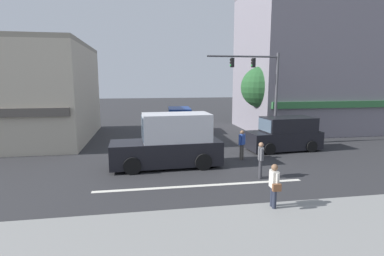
# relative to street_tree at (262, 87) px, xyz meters

# --- Properties ---
(ground_plane) EXTENTS (120.00, 120.00, 0.00)m
(ground_plane) POSITION_rel_street_tree_xyz_m (-7.10, -7.46, -3.86)
(ground_plane) COLOR #2B2B2D
(lane_marking_stripe) EXTENTS (9.00, 0.24, 0.01)m
(lane_marking_stripe) POSITION_rel_street_tree_xyz_m (-7.10, -10.96, -3.85)
(lane_marking_stripe) COLOR silver
(lane_marking_stripe) RESTS_ON ground
(sidewalk_curb) EXTENTS (40.00, 5.00, 0.16)m
(sidewalk_curb) POSITION_rel_street_tree_xyz_m (-7.10, -15.96, -3.78)
(sidewalk_curb) COLOR gray
(sidewalk_curb) RESTS_ON ground
(building_left_block) EXTENTS (11.13, 10.90, 7.08)m
(building_left_block) POSITION_rel_street_tree_xyz_m (-18.96, 0.91, -0.32)
(building_left_block) COLOR #B7AD99
(building_left_block) RESTS_ON ground
(building_right_corner) EXTENTS (11.99, 8.82, 12.13)m
(building_right_corner) POSITION_rel_street_tree_xyz_m (5.60, 2.08, 2.20)
(building_right_corner) COLOR slate
(building_right_corner) RESTS_ON ground
(street_tree) EXTENTS (3.31, 3.31, 5.53)m
(street_tree) POSITION_rel_street_tree_xyz_m (0.00, 0.00, 0.00)
(street_tree) COLOR #4C3823
(street_tree) RESTS_ON ground
(utility_pole_near_left) EXTENTS (1.40, 0.22, 7.09)m
(utility_pole_near_left) POSITION_rel_street_tree_xyz_m (-15.81, -2.13, -0.17)
(utility_pole_near_left) COLOR brown
(utility_pole_near_left) RESTS_ON ground
(utility_pole_far_right) EXTENTS (1.40, 0.22, 7.08)m
(utility_pole_far_right) POSITION_rel_street_tree_xyz_m (1.17, 1.96, -0.17)
(utility_pole_far_right) COLOR brown
(utility_pole_far_right) RESTS_ON ground
(traffic_light_mast) EXTENTS (4.89, 0.25, 6.20)m
(traffic_light_mast) POSITION_rel_street_tree_xyz_m (-1.51, -3.84, 0.32)
(traffic_light_mast) COLOR #47474C
(traffic_light_mast) RESTS_ON ground
(box_truck_crossing_leftbound) EXTENTS (5.67, 2.41, 2.75)m
(box_truck_crossing_leftbound) POSITION_rel_street_tree_xyz_m (-8.13, -7.83, -2.60)
(box_truck_crossing_leftbound) COLOR black
(box_truck_crossing_leftbound) RESTS_ON ground
(van_waiting_far) EXTENTS (4.72, 2.29, 2.11)m
(van_waiting_far) POSITION_rel_street_tree_xyz_m (-0.57, -5.40, -2.85)
(van_waiting_far) COLOR black
(van_waiting_far) RESTS_ON ground
(van_approaching_near) EXTENTS (2.28, 4.71, 2.11)m
(van_approaching_near) POSITION_rel_street_tree_xyz_m (-6.35, 2.41, -2.85)
(van_approaching_near) COLOR navy
(van_approaching_near) RESTS_ON ground
(pedestrian_foreground_with_bag) EXTENTS (0.31, 0.67, 1.67)m
(pedestrian_foreground_with_bag) POSITION_rel_street_tree_xyz_m (-5.21, -13.86, -2.91)
(pedestrian_foreground_with_bag) COLOR #232838
(pedestrian_foreground_with_bag) RESTS_ON ground
(pedestrian_mid_crossing) EXTENTS (0.31, 0.55, 1.67)m
(pedestrian_mid_crossing) POSITION_rel_street_tree_xyz_m (-4.27, -10.42, -2.91)
(pedestrian_mid_crossing) COLOR #333338
(pedestrian_mid_crossing) RESTS_ON ground
(pedestrian_far_side) EXTENTS (0.46, 0.40, 1.67)m
(pedestrian_far_side) POSITION_rel_street_tree_xyz_m (-4.03, -7.16, -2.91)
(pedestrian_far_side) COLOR #4C4742
(pedestrian_far_side) RESTS_ON ground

